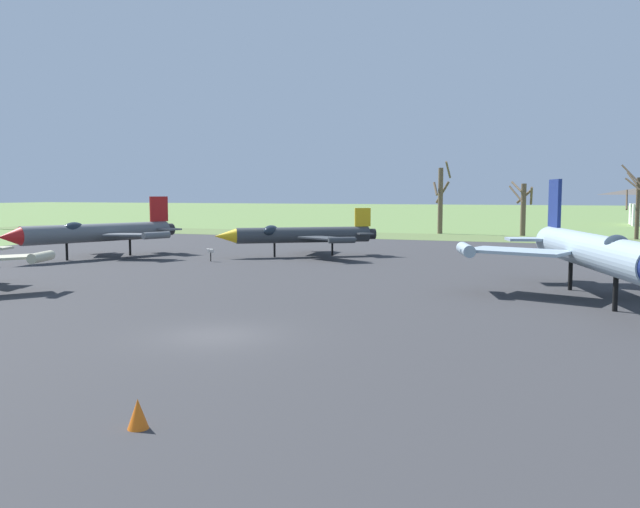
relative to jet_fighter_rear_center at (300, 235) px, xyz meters
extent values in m
plane|color=#607F42|center=(9.21, -28.67, -1.84)|extent=(600.00, 600.00, 0.00)
cube|color=#333335|center=(9.21, -9.55, -1.82)|extent=(81.41, 63.75, 0.05)
cube|color=#596E3B|center=(9.21, 28.33, -1.81)|extent=(141.41, 12.00, 0.06)
cylinder|color=#B7B293|center=(-4.65, -22.82, 0.04)|extent=(1.25, 2.26, 0.52)
cylinder|color=#33383D|center=(0.28, 0.20, -0.03)|extent=(9.68, 7.37, 1.27)
cone|color=yellow|center=(-4.90, -3.47, -0.03)|extent=(2.08, 1.95, 1.16)
cylinder|color=black|center=(4.96, 3.51, -0.03)|extent=(1.08, 1.13, 0.89)
ellipsoid|color=#19232D|center=(-1.91, -1.36, 0.32)|extent=(1.01, 1.90, 0.95)
cube|color=#33383D|center=(-0.45, 3.28, -0.12)|extent=(2.70, 4.85, 0.12)
cube|color=#33383D|center=(2.94, -1.52, -0.12)|extent=(5.05, 3.96, 0.12)
cylinder|color=#33383D|center=(-1.30, 5.50, -0.12)|extent=(1.93, 1.56, 0.47)
cylinder|color=#33383D|center=(4.76, -3.05, -0.12)|extent=(1.93, 1.56, 0.47)
cube|color=yellow|center=(4.37, 3.10, 1.37)|extent=(1.18, 0.90, 1.54)
cube|color=#33383D|center=(3.73, 3.79, 0.07)|extent=(1.75, 1.79, 0.12)
cube|color=#33383D|center=(4.81, 2.26, 0.07)|extent=(1.75, 1.79, 0.12)
cylinder|color=black|center=(-1.69, -1.20, -1.25)|extent=(0.17, 0.17, 1.18)
cylinder|color=black|center=(2.25, 1.59, -1.25)|extent=(0.17, 0.17, 1.18)
cylinder|color=black|center=(-4.69, -6.07, -1.48)|extent=(0.08, 0.08, 0.72)
cube|color=white|center=(-4.69, -6.07, -0.98)|extent=(0.57, 0.24, 0.30)
cylinder|color=#8EA3B2|center=(21.83, -14.89, 0.56)|extent=(6.00, 14.33, 1.67)
cylinder|color=black|center=(19.52, -7.66, 0.56)|extent=(1.40, 1.23, 1.17)
ellipsoid|color=#19232D|center=(22.78, -17.87, 1.02)|extent=(1.12, 2.11, 1.05)
cube|color=#8EA3B2|center=(18.37, -14.78, 0.43)|extent=(5.45, 4.06, 0.16)
cylinder|color=#8EA3B2|center=(15.80, -14.73, 0.43)|extent=(1.41, 2.74, 0.62)
cube|color=navy|center=(19.83, -8.63, 2.77)|extent=(0.78, 1.92, 2.75)
cube|color=#8EA3B2|center=(18.43, -9.18, 0.68)|extent=(2.69, 2.19, 0.16)
cube|color=#8EA3B2|center=(21.29, -8.27, 0.68)|extent=(2.69, 2.19, 0.16)
cylinder|color=black|center=(22.80, -17.93, -1.06)|extent=(0.22, 0.22, 1.56)
cylinder|color=black|center=(20.86, -11.85, -1.06)|extent=(0.22, 0.22, 1.56)
cylinder|color=#565B60|center=(-14.42, -6.90, 0.23)|extent=(5.67, 12.23, 1.44)
cone|color=red|center=(-16.86, -13.50, 0.23)|extent=(1.79, 1.94, 1.33)
cylinder|color=black|center=(-12.16, -0.76, 0.23)|extent=(1.22, 1.09, 1.01)
ellipsoid|color=#19232D|center=(-15.16, -8.89, 0.62)|extent=(1.08, 2.04, 1.02)
cube|color=#565B60|center=(-16.59, -4.71, 0.12)|extent=(3.96, 4.55, 0.13)
cube|color=#565B60|center=(-11.35, -6.64, 0.12)|extent=(4.52, 3.04, 0.13)
cylinder|color=#565B60|center=(-18.27, -3.29, 0.12)|extent=(1.30, 2.35, 0.54)
cylinder|color=#565B60|center=(-9.15, -6.65, 0.12)|extent=(1.30, 2.35, 0.54)
cube|color=red|center=(-12.47, -1.60, 2.01)|extent=(0.76, 1.69, 2.14)
cube|color=#565B60|center=(-13.77, -1.20, 0.33)|extent=(2.47, 2.00, 0.13)
cube|color=#565B60|center=(-11.22, -2.13, 0.33)|extent=(2.47, 2.00, 0.13)
cylinder|color=black|center=(-15.37, -9.48, -1.17)|extent=(0.19, 0.19, 1.35)
cylinder|color=black|center=(-13.47, -4.32, -1.17)|extent=(0.19, 0.19, 1.35)
cylinder|color=brown|center=(4.14, 36.10, 2.41)|extent=(0.63, 0.63, 8.50)
cylinder|color=brown|center=(4.24, 36.91, 3.51)|extent=(1.92, 0.55, 2.89)
cylinder|color=brown|center=(3.55, 35.79, 3.96)|extent=(1.00, 1.52, 1.78)
cylinder|color=brown|center=(5.09, 36.02, 6.39)|extent=(0.44, 2.11, 2.14)
cylinder|color=brown|center=(14.53, 35.26, 1.36)|extent=(0.63, 0.63, 6.40)
cylinder|color=brown|center=(14.55, 36.14, 3.01)|extent=(1.98, 0.36, 1.91)
cylinder|color=brown|center=(13.73, 34.63, 4.18)|extent=(1.52, 1.86, 1.36)
cylinder|color=brown|center=(15.43, 35.34, 3.07)|extent=(0.48, 2.04, 2.22)
cylinder|color=brown|center=(13.70, 34.40, 3.28)|extent=(1.97, 1.92, 2.10)
cylinder|color=brown|center=(27.01, 32.64, 1.64)|extent=(0.45, 0.45, 6.97)
cylinder|color=brown|center=(26.19, 31.68, 5.38)|extent=(2.14, 1.86, 2.41)
cylinder|color=brown|center=(26.32, 32.17, 4.97)|extent=(1.19, 1.60, 1.57)
cylinder|color=brown|center=(26.37, 31.95, 4.39)|extent=(1.60, 1.50, 1.45)
cylinder|color=brown|center=(25.87, 32.68, 2.65)|extent=(0.29, 2.44, 2.30)
cone|color=orange|center=(12.54, -37.51, -1.48)|extent=(0.50, 0.50, 0.71)
camera|label=1|loc=(21.38, -48.96, 3.30)|focal=36.96mm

